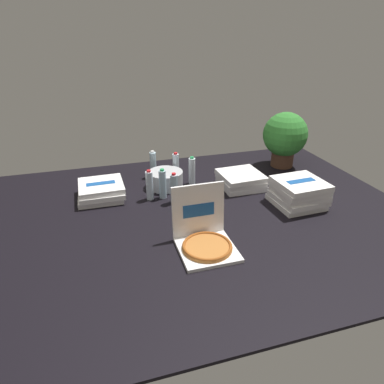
% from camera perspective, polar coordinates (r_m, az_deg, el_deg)
% --- Properties ---
extents(ground_plane, '(3.20, 2.40, 0.02)m').
position_cam_1_polar(ground_plane, '(2.53, 1.28, -3.92)').
color(ground_plane, black).
extents(open_pizza_box, '(0.35, 0.38, 0.37)m').
position_cam_1_polar(open_pizza_box, '(2.13, 2.15, -7.65)').
color(open_pizza_box, white).
rests_on(open_pizza_box, ground_plane).
extents(pizza_stack_left_far, '(0.36, 0.36, 0.12)m').
position_cam_1_polar(pizza_stack_left_far, '(2.97, 8.22, 2.05)').
color(pizza_stack_left_far, white).
rests_on(pizza_stack_left_far, ground_plane).
extents(pizza_stack_left_near, '(0.37, 0.38, 0.21)m').
position_cam_1_polar(pizza_stack_left_near, '(2.73, 17.53, -0.14)').
color(pizza_stack_left_near, white).
rests_on(pizza_stack_left_near, ground_plane).
extents(pizza_stack_center_near, '(0.37, 0.37, 0.13)m').
position_cam_1_polar(pizza_stack_center_near, '(2.83, -15.06, 0.21)').
color(pizza_stack_center_near, white).
rests_on(pizza_stack_center_near, ground_plane).
extents(ice_bucket, '(0.30, 0.30, 0.14)m').
position_cam_1_polar(ice_bucket, '(2.93, -4.46, 2.15)').
color(ice_bucket, '#B7BABF').
rests_on(ice_bucket, ground_plane).
extents(water_bottle_0, '(0.06, 0.06, 0.25)m').
position_cam_1_polar(water_bottle_0, '(2.97, -0.02, 3.57)').
color(water_bottle_0, white).
rests_on(water_bottle_0, ground_plane).
extents(water_bottle_1, '(0.06, 0.06, 0.25)m').
position_cam_1_polar(water_bottle_1, '(2.64, -3.03, 0.58)').
color(water_bottle_1, silver).
rests_on(water_bottle_1, ground_plane).
extents(water_bottle_2, '(0.06, 0.06, 0.25)m').
position_cam_1_polar(water_bottle_2, '(3.08, -2.74, 4.35)').
color(water_bottle_2, silver).
rests_on(water_bottle_2, ground_plane).
extents(water_bottle_3, '(0.06, 0.06, 0.25)m').
position_cam_1_polar(water_bottle_3, '(2.71, -7.17, 1.12)').
color(water_bottle_3, silver).
rests_on(water_bottle_3, ground_plane).
extents(water_bottle_4, '(0.06, 0.06, 0.25)m').
position_cam_1_polar(water_bottle_4, '(2.73, -4.97, 1.34)').
color(water_bottle_4, silver).
rests_on(water_bottle_4, ground_plane).
extents(water_bottle_5, '(0.06, 0.06, 0.25)m').
position_cam_1_polar(water_bottle_5, '(3.13, -6.57, 4.63)').
color(water_bottle_5, silver).
rests_on(water_bottle_5, ground_plane).
extents(potted_plant, '(0.43, 0.43, 0.54)m').
position_cam_1_polar(potted_plant, '(3.43, 15.38, 9.01)').
color(potted_plant, '#513323').
rests_on(potted_plant, ground_plane).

